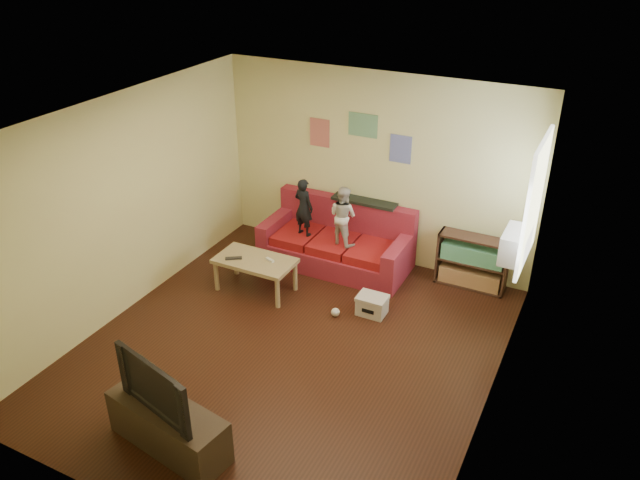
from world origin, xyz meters
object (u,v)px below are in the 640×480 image
at_px(coffee_table, 255,264).
at_px(bookshelf, 472,264).
at_px(television, 162,383).
at_px(sofa, 338,244).
at_px(file_box, 372,305).
at_px(tv_stand, 169,427).
at_px(child_a, 304,207).
at_px(child_b, 343,216).

relative_size(coffee_table, bookshelf, 1.12).
bearing_deg(bookshelf, television, -113.71).
distance_m(sofa, file_box, 1.37).
bearing_deg(bookshelf, tv_stand, -113.71).
relative_size(child_a, file_box, 2.26).
distance_m(coffee_table, television, 2.83).
height_order(sofa, file_box, sofa).
relative_size(child_b, television, 0.85).
height_order(child_a, bookshelf, child_a).
bearing_deg(child_b, coffee_table, 66.33).
height_order(bookshelf, file_box, bookshelf).
bearing_deg(sofa, coffee_table, -119.99).
xyz_separation_m(bookshelf, television, (-1.80, -4.09, 0.42)).
distance_m(child_a, file_box, 1.76).
xyz_separation_m(child_a, child_b, (0.60, 0.00, -0.00)).
height_order(tv_stand, television, television).
distance_m(sofa, bookshelf, 1.88).
relative_size(coffee_table, file_box, 2.80).
xyz_separation_m(sofa, coffee_table, (-0.66, -1.15, 0.09)).
distance_m(child_a, child_b, 0.60).
bearing_deg(child_a, tv_stand, 110.22).
height_order(file_box, tv_stand, tv_stand).
height_order(sofa, coffee_table, sofa).
distance_m(child_b, tv_stand, 3.74).
xyz_separation_m(child_a, television, (0.52, -3.69, -0.10)).
bearing_deg(sofa, child_b, -49.17).
relative_size(sofa, tv_stand, 1.66).
bearing_deg(child_a, file_box, 161.99).
xyz_separation_m(coffee_table, tv_stand, (0.73, -2.71, -0.17)).
distance_m(bookshelf, tv_stand, 4.47).
bearing_deg(child_a, bookshelf, -157.98).
height_order(child_b, tv_stand, child_b).
distance_m(sofa, tv_stand, 3.86).
bearing_deg(child_b, child_a, 16.00).
relative_size(child_b, bookshelf, 0.90).
relative_size(child_a, child_b, 1.00).
bearing_deg(tv_stand, child_b, 98.15).
bearing_deg(television, coffee_table, 119.90).
distance_m(bookshelf, file_box, 1.54).
bearing_deg(bookshelf, child_b, -166.87).
height_order(sofa, child_b, child_b).
xyz_separation_m(sofa, tv_stand, (0.07, -3.86, -0.07)).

